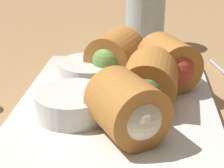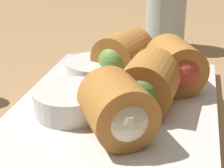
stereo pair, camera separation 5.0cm
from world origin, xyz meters
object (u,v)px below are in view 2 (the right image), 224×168
(dipping_bowl_near, at_px, (70,100))
(drinking_glass, at_px, (166,15))
(dipping_bowl_far, at_px, (97,70))
(serving_plate, at_px, (112,109))

(dipping_bowl_near, height_order, drinking_glass, drinking_glass)
(dipping_bowl_near, xyz_separation_m, dipping_bowl_far, (0.09, -0.00, 0.00))
(serving_plate, relative_size, dipping_bowl_near, 4.05)
(dipping_bowl_far, height_order, drinking_glass, drinking_glass)
(serving_plate, height_order, drinking_glass, drinking_glass)
(serving_plate, xyz_separation_m, drinking_glass, (0.27, -0.03, 0.05))
(drinking_glass, bearing_deg, serving_plate, 173.02)
(dipping_bowl_near, distance_m, drinking_glass, 0.31)
(dipping_bowl_near, height_order, dipping_bowl_far, same)
(dipping_bowl_far, bearing_deg, dipping_bowl_near, 177.46)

